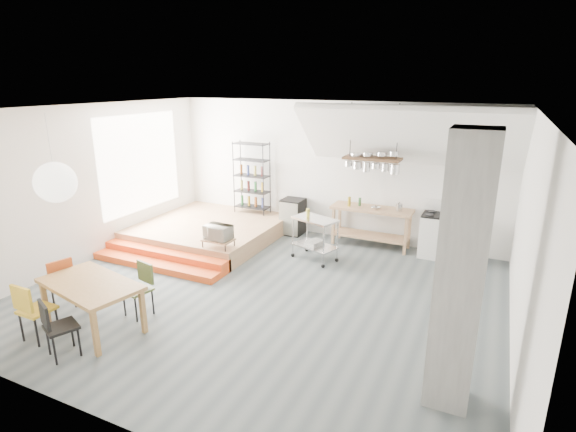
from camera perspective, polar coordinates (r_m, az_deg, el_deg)
The scene contains 26 objects.
floor at distance 8.14m, azimuth -3.30°, elevation -9.75°, with size 8.00×8.00×0.00m, color #4C5658.
wall_back at distance 10.67m, azimuth 5.57°, elevation 5.78°, with size 8.00×0.04×3.20m, color silver.
wall_left at distance 10.06m, azimuth -23.98°, elevation 3.70°, with size 0.04×7.00×3.20m, color silver.
wall_right at distance 6.71m, azimuth 28.11°, elevation -2.94°, with size 0.04×7.00×3.20m, color silver.
ceiling at distance 7.29m, azimuth -3.74°, elevation 13.36°, with size 8.00×7.00×0.02m, color white.
slope_ceiling at distance 9.49m, azimuth 14.89°, elevation 9.72°, with size 4.40×1.80×0.15m, color white.
window_pane at distance 11.02m, azimuth -18.21°, elevation 6.42°, with size 0.02×2.50×2.20m, color white.
platform at distance 10.87m, azimuth -9.92°, elevation -1.84°, with size 3.00×3.00×0.40m, color #A87654.
step_lower at distance 9.50m, azimuth -16.62°, elevation -5.99°, with size 3.00×0.35×0.13m, color #EF521C.
step_upper at distance 9.71m, azimuth -15.30°, elevation -4.93°, with size 3.00×0.35×0.27m, color #EF521C.
concrete_column at distance 5.29m, azimuth 21.03°, elevation -7.09°, with size 0.50×0.50×3.20m, color gray.
kitchen_counter at distance 10.27m, azimuth 10.52°, elevation -0.48°, with size 1.80×0.60×0.91m.
stove at distance 10.09m, azimuth 18.18°, elevation -2.26°, with size 0.60×0.60×1.18m.
pot_rack at distance 9.74m, azimuth 10.76°, elevation 6.74°, with size 1.20×0.50×1.43m.
wire_shelving at distance 11.28m, azimuth -4.62°, elevation 5.00°, with size 0.88×0.38×1.80m.
microwave_shelf at distance 9.19m, azimuth -8.83°, elevation -3.02°, with size 0.60×0.40×0.16m.
paper_lantern at distance 7.46m, azimuth -27.44°, elevation 3.81°, with size 0.60×0.60×0.60m, color white.
dining_table at distance 7.40m, azimuth -23.80°, elevation -8.31°, with size 1.75×1.22×0.76m.
chair_mustard at distance 7.48m, azimuth -29.80°, elevation -10.03°, with size 0.42×0.42×0.91m.
chair_black at distance 6.93m, azimuth -27.49°, elevation -12.08°, with size 0.51×0.51×0.86m.
chair_olive at distance 7.63m, azimuth -18.21°, elevation -8.25°, with size 0.47×0.47×0.86m.
chair_red at distance 8.27m, azimuth -27.05°, elevation -7.17°, with size 0.52×0.52×0.90m.
rolling_cart at distance 9.37m, azimuth 3.43°, elevation -2.16°, with size 1.03×0.78×0.91m.
mini_fridge at distance 11.00m, azimuth 0.62°, elevation -0.05°, with size 0.51×0.51×0.87m, color black.
microwave at distance 9.13m, azimuth -8.88°, elevation -2.05°, with size 0.53×0.36×0.29m, color beige.
bowl at distance 10.12m, azimuth 11.08°, elevation 1.03°, with size 0.19×0.19×0.05m, color silver.
Camera 1 is at (3.51, -6.37, 3.65)m, focal length 28.00 mm.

